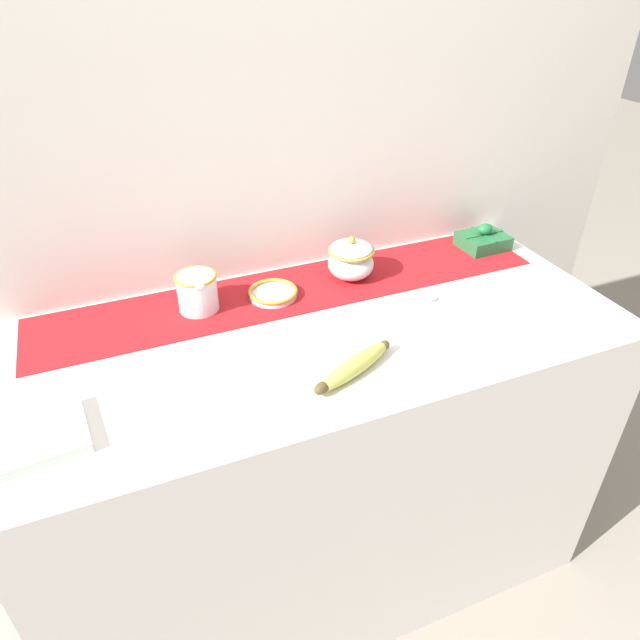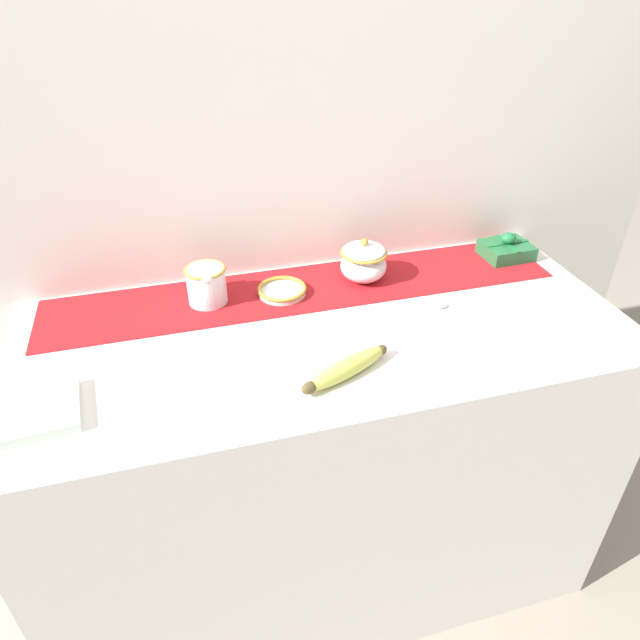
{
  "view_description": "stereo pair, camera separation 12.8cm",
  "coord_description": "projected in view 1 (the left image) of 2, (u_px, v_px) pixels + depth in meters",
  "views": [
    {
      "loc": [
        -0.43,
        -1.02,
        1.65
      ],
      "look_at": [
        -0.02,
        -0.03,
        0.94
      ],
      "focal_mm": 32.0,
      "sensor_mm": 36.0,
      "label": 1
    },
    {
      "loc": [
        -0.31,
        -1.06,
        1.65
      ],
      "look_at": [
        -0.02,
        -0.03,
        0.94
      ],
      "focal_mm": 32.0,
      "sensor_mm": 36.0,
      "label": 2
    }
  ],
  "objects": [
    {
      "name": "small_dish",
      "position": [
        273.0,
        293.0,
        1.45
      ],
      "size": [
        0.13,
        0.13,
        0.02
      ],
      "color": "white",
      "rests_on": "countertop"
    },
    {
      "name": "table_runner",
      "position": [
        295.0,
        289.0,
        1.49
      ],
      "size": [
        1.33,
        0.24,
        0.0
      ],
      "primitive_type": "cube",
      "color": "#A8191E",
      "rests_on": "countertop"
    },
    {
      "name": "cream_pitcher",
      "position": [
        197.0,
        290.0,
        1.38
      ],
      "size": [
        0.1,
        0.12,
        0.1
      ],
      "color": "white",
      "rests_on": "countertop"
    },
    {
      "name": "gift_box",
      "position": [
        483.0,
        240.0,
        1.68
      ],
      "size": [
        0.13,
        0.12,
        0.07
      ],
      "rotation": [
        0.0,
        0.0,
        0.03
      ],
      "color": "#236638",
      "rests_on": "countertop"
    },
    {
      "name": "countertop",
      "position": [
        323.0,
        460.0,
        1.59
      ],
      "size": [
        1.44,
        0.64,
        0.89
      ],
      "primitive_type": "cube",
      "color": "silver",
      "rests_on": "ground_plane"
    },
    {
      "name": "sugar_bowl",
      "position": [
        351.0,
        260.0,
        1.51
      ],
      "size": [
        0.12,
        0.12,
        0.12
      ],
      "color": "white",
      "rests_on": "countertop"
    },
    {
      "name": "napkin_stack",
      "position": [
        42.0,
        435.0,
        1.03
      ],
      "size": [
        0.17,
        0.17,
        0.02
      ],
      "primitive_type": "cube",
      "rotation": [
        0.0,
        0.0,
        0.09
      ],
      "color": "silver",
      "rests_on": "countertop"
    },
    {
      "name": "ground_plane",
      "position": [
        323.0,
        557.0,
        1.84
      ],
      "size": [
        12.0,
        12.0,
        0.0
      ],
      "primitive_type": "plane",
      "color": "gray"
    },
    {
      "name": "back_wall",
      "position": [
        272.0,
        157.0,
        1.43
      ],
      "size": [
        2.24,
        0.04,
        2.4
      ],
      "primitive_type": "cube",
      "color": "silver",
      "rests_on": "ground_plane"
    },
    {
      "name": "spoon",
      "position": [
        425.0,
        299.0,
        1.44
      ],
      "size": [
        0.19,
        0.04,
        0.01
      ],
      "rotation": [
        0.0,
        0.0,
        -0.16
      ],
      "color": "#B7B7BC",
      "rests_on": "countertop"
    },
    {
      "name": "banana",
      "position": [
        354.0,
        366.0,
        1.19
      ],
      "size": [
        0.22,
        0.12,
        0.04
      ],
      "rotation": [
        0.0,
        0.0,
        0.41
      ],
      "color": "#CCD156",
      "rests_on": "countertop"
    }
  ]
}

